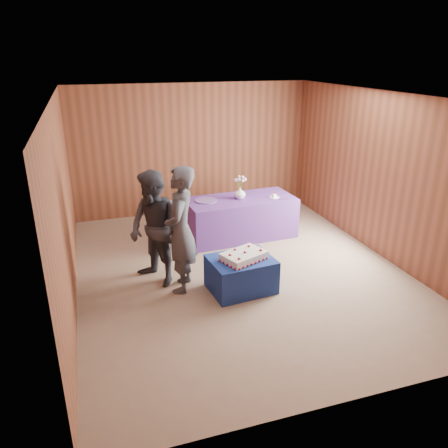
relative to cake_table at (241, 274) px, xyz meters
name	(u,v)px	position (x,y,z in m)	size (l,w,h in m)	color
ground	(239,270)	(0.18, 0.58, -0.25)	(6.00, 6.00, 0.00)	#86725C
room_shell	(241,160)	(0.18, 0.58, 1.55)	(5.04, 6.04, 2.72)	brown
cake_table	(241,274)	(0.00, 0.00, 0.00)	(0.90, 0.70, 0.50)	navy
serving_table	(240,218)	(0.66, 1.89, 0.12)	(2.00, 0.90, 0.75)	#523189
sheet_cake	(244,256)	(0.02, -0.03, 0.31)	(0.74, 0.63, 0.15)	silver
vase	(240,193)	(0.65, 1.90, 0.61)	(0.20, 0.20, 0.21)	white
flower_spray	(240,179)	(0.65, 1.90, 0.87)	(0.23, 0.24, 0.18)	#2C5F26
platter	(206,200)	(0.02, 1.95, 0.51)	(0.40, 0.40, 0.02)	#6C4E9C
plate	(274,197)	(1.28, 1.77, 0.51)	(0.19, 0.19, 0.01)	white
cake_slice	(274,195)	(1.28, 1.76, 0.54)	(0.08, 0.07, 0.08)	silver
knife	(282,199)	(1.36, 1.61, 0.50)	(0.26, 0.02, 0.00)	silver
guest_left	(181,230)	(-0.81, 0.31, 0.67)	(0.67, 0.44, 1.85)	#3A3C45
guest_right	(155,229)	(-1.13, 0.60, 0.61)	(0.84, 0.65, 1.73)	#32323C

